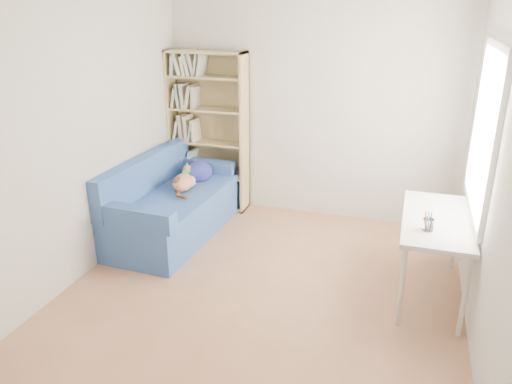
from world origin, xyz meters
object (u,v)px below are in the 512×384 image
Objects in this scene: bookshelf at (209,138)px; sofa at (172,206)px; desk at (436,226)px; pen_cup at (428,223)px.

sofa is at bearing -95.45° from bookshelf.
sofa is 1.08m from bookshelf.
bookshelf is 1.58× the size of desk.
bookshelf is 3.04m from desk.
pen_cup is at bearing -12.94° from sofa.
pen_cup reaches higher than desk.
pen_cup is (2.70, -0.75, 0.47)m from sofa.
sofa is 2.85m from desk.
sofa is 10.89× the size of pen_cup.
bookshelf reaches higher than sofa.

